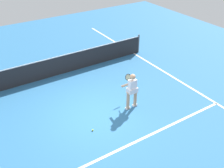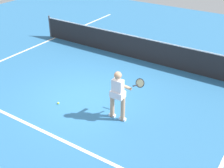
# 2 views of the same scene
# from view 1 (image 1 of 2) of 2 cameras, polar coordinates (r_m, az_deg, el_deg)

# --- Properties ---
(ground_plane) EXTENTS (25.19, 25.19, 0.00)m
(ground_plane) POSITION_cam_1_polar(r_m,az_deg,el_deg) (10.32, -4.11, -6.81)
(ground_plane) COLOR teal
(service_line_marking) EXTENTS (9.43, 0.10, 0.01)m
(service_line_marking) POSITION_cam_1_polar(r_m,az_deg,el_deg) (9.01, 2.41, -13.71)
(service_line_marking) COLOR white
(service_line_marking) RESTS_ON ground
(sideline_right_marking) EXTENTS (0.10, 17.38, 0.01)m
(sideline_right_marking) POSITION_cam_1_polar(r_m,az_deg,el_deg) (12.79, 14.70, 0.49)
(sideline_right_marking) COLOR white
(sideline_right_marking) RESTS_ON ground
(court_net) EXTENTS (10.11, 0.08, 1.07)m
(court_net) POSITION_cam_1_polar(r_m,az_deg,el_deg) (12.94, -12.18, 3.79)
(court_net) COLOR #4C4C51
(court_net) RESTS_ON ground
(tennis_player) EXTENTS (0.77, 0.94, 1.55)m
(tennis_player) POSITION_cam_1_polar(r_m,az_deg,el_deg) (10.27, 4.33, -1.20)
(tennis_player) COLOR tan
(tennis_player) RESTS_ON ground
(tennis_ball_near) EXTENTS (0.07, 0.07, 0.07)m
(tennis_ball_near) POSITION_cam_1_polar(r_m,az_deg,el_deg) (9.62, -4.22, -9.96)
(tennis_ball_near) COLOR #D1E533
(tennis_ball_near) RESTS_ON ground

